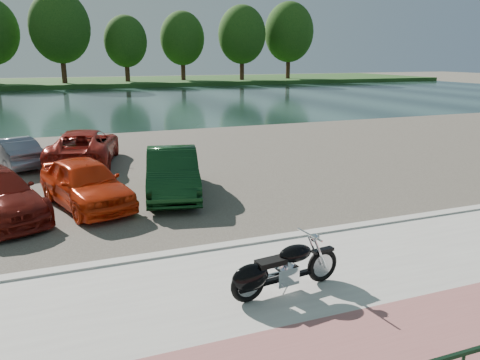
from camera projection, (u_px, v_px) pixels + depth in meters
The scene contains 13 objects.
ground at pixel (300, 281), 9.34m from camera, with size 200.00×200.00×0.00m, color #595447.
promenade at pixel (326, 302), 8.43m from camera, with size 60.00×6.00×0.10m, color #ADAAA3.
pink_path at pixel (378, 346), 7.06m from camera, with size 60.00×2.00×0.01m, color #955554.
kerb at pixel (260, 242), 11.13m from camera, with size 60.00×0.30×0.14m, color #ADAAA3.
parking_lot at pixel (173, 165), 19.25m from camera, with size 60.00×18.00×0.04m, color #433D36.
river at pixel (104, 102), 45.40m from camera, with size 120.00×40.00×0.00m, color #192E2B.
far_bank at pixel (84, 82), 74.17m from camera, with size 120.00×24.00×0.60m, color #1F4117.
far_trees at pixel (114, 34), 68.24m from camera, with size 70.25×10.68×12.52m.
motorcycle at pixel (277, 271), 8.53m from camera, with size 2.33×0.75×1.05m.
car_4 at pixel (85, 183), 13.68m from camera, with size 1.69×4.19×1.43m, color red.
car_5 at pixel (172, 172), 14.82m from camera, with size 1.56×4.48×1.48m, color black.
car_9 at pixel (12, 152), 18.55m from camera, with size 1.29×3.69×1.22m, color slate.
car_10 at pixel (84, 147), 19.14m from camera, with size 2.39×5.18×1.44m, color maroon.
Camera 1 is at (-4.18, -7.51, 4.36)m, focal length 35.00 mm.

